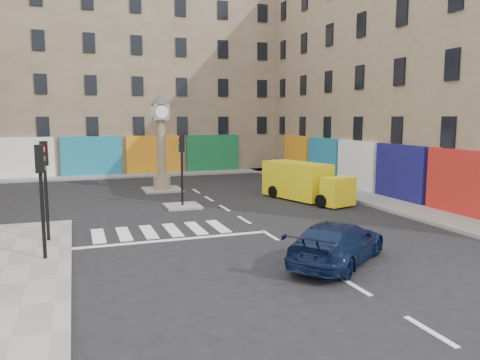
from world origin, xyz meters
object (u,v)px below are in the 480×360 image
traffic_light_island (182,158)px  navy_sedan (337,242)px  clock_pillar (161,136)px  traffic_light_left_near (41,183)px  yellow_van (304,182)px  traffic_light_left_far (45,175)px

traffic_light_island → navy_sedan: bearing=-76.5°
clock_pillar → traffic_light_left_near: bearing=-114.5°
clock_pillar → yellow_van: size_ratio=1.01×
traffic_light_left_near → traffic_light_left_far: 2.40m
traffic_light_left_near → traffic_light_island: traffic_light_left_near is taller
traffic_light_left_far → yellow_van: (13.30, 5.19, -1.57)m
traffic_light_island → yellow_van: 7.17m
navy_sedan → traffic_light_left_near: bearing=32.2°
traffic_light_left_far → traffic_light_island: bearing=40.6°
traffic_light_island → clock_pillar: 6.07m
traffic_light_left_near → navy_sedan: traffic_light_left_near is taller
traffic_light_left_far → traffic_light_island: 8.30m
traffic_light_left_near → traffic_light_island: bearing=51.1°
traffic_light_left_near → traffic_light_island: size_ratio=1.00×
traffic_light_island → yellow_van: (7.00, -0.21, -1.54)m
traffic_light_left_near → clock_pillar: (6.30, 13.80, 0.93)m
clock_pillar → navy_sedan: bearing=-81.2°
traffic_light_island → clock_pillar: bearing=90.0°
traffic_light_left_near → traffic_light_left_far: same height
navy_sedan → yellow_van: yellow_van is taller
traffic_light_left_near → clock_pillar: 15.19m
traffic_light_left_far → yellow_van: 14.36m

